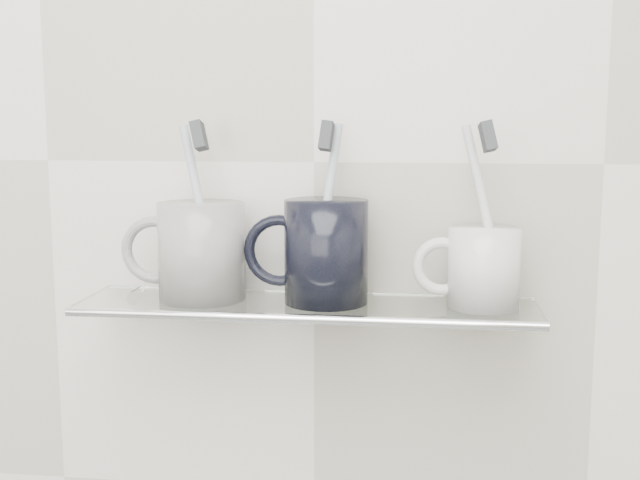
% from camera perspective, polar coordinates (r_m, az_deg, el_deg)
% --- Properties ---
extents(wall_back, '(2.50, 0.00, 2.50)m').
position_cam_1_polar(wall_back, '(0.92, -0.44, 5.55)').
color(wall_back, silver).
rests_on(wall_back, ground).
extents(shelf_glass, '(0.50, 0.12, 0.01)m').
position_cam_1_polar(shelf_glass, '(0.88, -0.97, -4.73)').
color(shelf_glass, silver).
rests_on(shelf_glass, wall_back).
extents(shelf_rail, '(0.50, 0.01, 0.01)m').
position_cam_1_polar(shelf_rail, '(0.83, -1.53, -5.63)').
color(shelf_rail, silver).
rests_on(shelf_rail, shelf_glass).
extents(bracket_left, '(0.02, 0.03, 0.02)m').
position_cam_1_polar(bracket_left, '(0.98, -12.87, -4.25)').
color(bracket_left, silver).
rests_on(bracket_left, wall_back).
extents(bracket_right, '(0.02, 0.03, 0.02)m').
position_cam_1_polar(bracket_right, '(0.92, 12.52, -5.00)').
color(bracket_right, silver).
rests_on(bracket_right, wall_back).
extents(mug_left, '(0.12, 0.12, 0.11)m').
position_cam_1_polar(mug_left, '(0.90, -8.41, -0.79)').
color(mug_left, white).
rests_on(mug_left, shelf_glass).
extents(mug_left_handle, '(0.08, 0.01, 0.08)m').
position_cam_1_polar(mug_left_handle, '(0.91, -11.69, -0.71)').
color(mug_left_handle, white).
rests_on(mug_left_handle, mug_left).
extents(toothbrush_left, '(0.06, 0.05, 0.18)m').
position_cam_1_polar(toothbrush_left, '(0.89, -8.48, 2.20)').
color(toothbrush_left, '#A9B3CA').
rests_on(toothbrush_left, mug_left).
extents(bristles_left, '(0.02, 0.03, 0.04)m').
position_cam_1_polar(bristles_left, '(0.89, -8.59, 7.35)').
color(bristles_left, '#33363A').
rests_on(bristles_left, toothbrush_left).
extents(mug_center, '(0.12, 0.12, 0.11)m').
position_cam_1_polar(mug_center, '(0.87, 0.44, -0.83)').
color(mug_center, black).
rests_on(mug_center, shelf_glass).
extents(mug_center_handle, '(0.08, 0.01, 0.08)m').
position_cam_1_polar(mug_center_handle, '(0.88, -2.90, -0.76)').
color(mug_center_handle, black).
rests_on(mug_center_handle, mug_center).
extents(toothbrush_center, '(0.03, 0.05, 0.19)m').
position_cam_1_polar(toothbrush_center, '(0.86, 0.45, 2.09)').
color(toothbrush_center, '#A9C6D0').
rests_on(toothbrush_center, mug_center).
extents(bristles_center, '(0.02, 0.03, 0.03)m').
position_cam_1_polar(bristles_center, '(0.86, 0.45, 7.40)').
color(bristles_center, '#33363A').
rests_on(bristles_center, toothbrush_center).
extents(mug_right, '(0.09, 0.09, 0.09)m').
position_cam_1_polar(mug_right, '(0.87, 11.57, -1.92)').
color(mug_right, white).
rests_on(mug_right, shelf_glass).
extents(mug_right_handle, '(0.06, 0.01, 0.06)m').
position_cam_1_polar(mug_right_handle, '(0.87, 8.66, -1.87)').
color(mug_right_handle, white).
rests_on(mug_right_handle, mug_right).
extents(toothbrush_right, '(0.05, 0.05, 0.19)m').
position_cam_1_polar(toothbrush_right, '(0.86, 11.69, 1.89)').
color(toothbrush_right, silver).
rests_on(toothbrush_right, mug_right).
extents(bristles_right, '(0.02, 0.03, 0.04)m').
position_cam_1_polar(bristles_right, '(0.85, 11.85, 7.22)').
color(bristles_right, '#33363A').
rests_on(bristles_right, toothbrush_right).
extents(chrome_cap, '(0.03, 0.03, 0.01)m').
position_cam_1_polar(chrome_cap, '(0.88, 12.92, -4.24)').
color(chrome_cap, silver).
rests_on(chrome_cap, shelf_glass).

